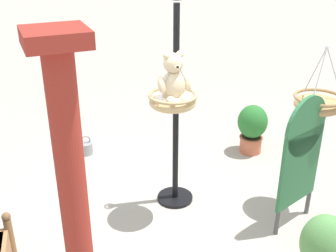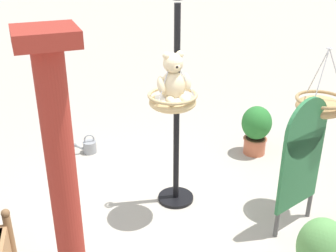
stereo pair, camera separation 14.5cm
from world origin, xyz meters
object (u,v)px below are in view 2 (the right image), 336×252
Objects in this scene: hanging_basket_left_high at (320,105)px; display_pole_central at (176,145)px; teddy_bear at (174,81)px; display_sign_board at (303,155)px; hanging_basket_with_teddy at (173,101)px; greenhouse_pillar_left at (68,220)px; potted_plant_bushy_green at (256,128)px; watering_can at (89,146)px.

display_pole_central is at bearing -27.83° from hanging_basket_left_high.
display_sign_board is (-1.19, 0.69, -0.74)m from teddy_bear.
hanging_basket_with_teddy is at bearing 59.04° from display_pole_central.
display_pole_central is at bearing -132.44° from greenhouse_pillar_left.
hanging_basket_left_high is at bearing 163.45° from teddy_bear.
potted_plant_bushy_green is (-3.04, -2.31, -0.82)m from greenhouse_pillar_left.
display_sign_board is at bearing 149.81° from teddy_bear.
display_pole_central is 3.25× the size of potted_plant_bushy_green.
teddy_bear is at bearing -16.55° from hanging_basket_left_high.
teddy_bear reaches higher than display_sign_board.
potted_plant_bushy_green is at bearing -155.99° from display_pole_central.
hanging_basket_with_teddy reaches higher than watering_can.
watering_can is (0.61, -1.89, -1.56)m from teddy_bear.
hanging_basket_with_teddy is at bearing 108.14° from watering_can.
potted_plant_bushy_green is at bearing -142.78° from greenhouse_pillar_left.
hanging_basket_left_high is 3.41m from watering_can.
hanging_basket_with_teddy is 1.91m from greenhouse_pillar_left.
teddy_bear is at bearing 90.00° from hanging_basket_with_teddy.
hanging_basket_left_high reaches higher than hanging_basket_with_teddy.
display_pole_central is 1.75m from potted_plant_bushy_green.
hanging_basket_left_high is at bearing 152.17° from display_pole_central.
potted_plant_bushy_green is 0.48× the size of display_sign_board.
watering_can is at bearing -71.86° from hanging_basket_with_teddy.
greenhouse_pillar_left is at bearing 45.81° from hanging_basket_with_teddy.
watering_can is at bearing -102.47° from greenhouse_pillar_left.
display_sign_board is at bearing 137.09° from display_pole_central.
display_sign_board is at bearing 124.90° from watering_can.
display_pole_central reaches higher than watering_can.
hanging_basket_left_high is 2.99m from greenhouse_pillar_left.
teddy_bear is 0.34× the size of display_sign_board.
hanging_basket_left_high is at bearing 82.64° from potted_plant_bushy_green.
potted_plant_bushy_green is 1.82m from display_sign_board.
greenhouse_pillar_left reaches higher than hanging_basket_left_high.
teddy_bear is 0.71× the size of hanging_basket_left_high.
watering_can is at bearing -55.10° from display_sign_board.
display_sign_board is at bearing 34.63° from hanging_basket_left_high.
greenhouse_pillar_left is at bearing 47.56° from display_pole_central.
potted_plant_bushy_green is (-1.72, -0.95, -1.02)m from hanging_basket_with_teddy.
hanging_basket_with_teddy is 1.48m from display_sign_board.
hanging_basket_with_teddy is at bearing 28.90° from potted_plant_bushy_green.
teddy_bear is (0.00, 0.02, 0.23)m from hanging_basket_with_teddy.
display_pole_central is 0.96× the size of greenhouse_pillar_left.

